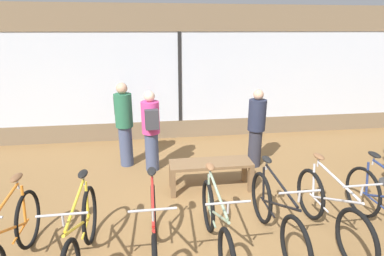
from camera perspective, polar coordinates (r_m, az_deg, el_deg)
ground_plane at (r=4.45m, az=2.98°, el=-18.31°), size 24.00×24.00×0.00m
shop_back_wall at (r=7.34m, az=-2.36°, el=10.39°), size 12.00×0.08×3.20m
bicycle_far_left at (r=4.08m, az=-31.23°, el=-18.21°), size 0.46×1.75×1.05m
bicycle_left at (r=3.82m, az=-20.36°, el=-19.12°), size 0.46×1.78×1.05m
bicycle_center_left at (r=3.70m, az=-7.18°, el=-19.42°), size 0.46×1.76×1.04m
bicycle_center at (r=3.80m, az=4.58°, el=-18.27°), size 0.46×1.76×1.03m
bicycle_center_right at (r=4.09m, az=15.70°, el=-15.96°), size 0.46×1.78×1.05m
bicycle_right at (r=4.41m, az=24.80°, el=-14.26°), size 0.46×1.76×1.05m
display_bench at (r=5.15m, az=3.59°, el=-7.45°), size 1.40×0.44×0.51m
customer_near_rack at (r=6.01m, az=12.13°, el=0.14°), size 0.48×0.48×1.57m
customer_by_window at (r=6.04m, az=-12.81°, el=1.13°), size 0.43×0.55×1.69m
customer_mid_floor at (r=5.72m, az=-7.81°, el=-0.24°), size 0.38×0.51×1.58m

